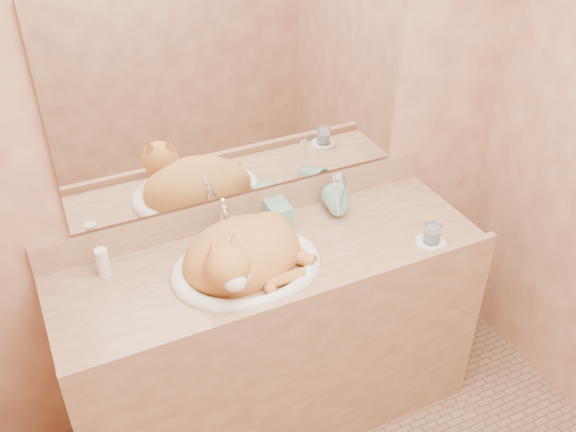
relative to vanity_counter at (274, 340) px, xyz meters
name	(u,v)px	position (x,y,z in m)	size (l,w,h in m)	color
wall_back	(240,128)	(0.00, 0.28, 0.82)	(2.40, 0.02, 2.50)	#9B6346
vanity_counter	(274,340)	(0.00, 0.00, 0.00)	(1.60, 0.55, 0.85)	brown
mirror	(239,93)	(0.00, 0.26, 0.97)	(1.30, 0.02, 0.80)	white
sink_basin	(246,251)	(-0.11, -0.02, 0.51)	(0.53, 0.45, 0.17)	white
faucet	(225,221)	(-0.11, 0.19, 0.50)	(0.04, 0.11, 0.16)	white
cat	(242,253)	(-0.12, -0.02, 0.50)	(0.45, 0.37, 0.24)	#B36A29
soap_dispenser	(284,209)	(0.11, 0.14, 0.52)	(0.08, 0.09, 0.19)	#68A793
toothbrush_cup	(339,210)	(0.33, 0.10, 0.48)	(0.12, 0.12, 0.11)	#68A793
toothbrushes	(340,194)	(0.33, 0.10, 0.55)	(0.04, 0.04, 0.22)	white
saucer	(431,242)	(0.57, -0.18, 0.43)	(0.12, 0.12, 0.01)	white
water_glass	(432,233)	(0.57, -0.18, 0.47)	(0.06, 0.06, 0.07)	white
lotion_bottle	(103,262)	(-0.57, 0.17, 0.48)	(0.05, 0.05, 0.11)	white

